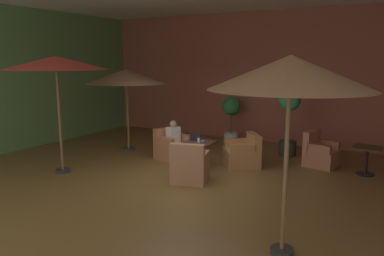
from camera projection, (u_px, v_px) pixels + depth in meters
The scene contains 17 objects.
ground_plane at pixel (181, 182), 8.12m from camera, with size 11.39×9.77×0.02m, color brown.
wall_back_brick at pixel (260, 78), 11.87m from camera, with size 11.39×0.08×4.12m, color #9A4F3E.
wall_left_accent at pixel (11, 80), 10.53m from camera, with size 0.08×9.77×4.12m, color #59864C.
cafe_table_front_left at pixel (200, 148), 9.09m from camera, with size 0.71×0.71×0.66m.
armchair_front_left_north at pixel (172, 148), 9.94m from camera, with size 1.00×0.98×0.81m.
armchair_front_left_east at pixel (190, 167), 8.07m from camera, with size 0.93×0.94×0.90m.
armchair_front_left_south at pixel (243, 154), 9.26m from camera, with size 1.12×1.11×0.82m.
cafe_table_front_right at pixel (367, 155), 8.55m from camera, with size 0.65×0.65×0.66m.
armchair_front_right_north at pixel (320, 154), 9.28m from camera, with size 0.84×0.83×0.88m.
patio_umbrella_tall_red at pixel (290, 74), 4.67m from camera, with size 2.11×2.11×2.70m.
patio_umbrella_center_beige at pixel (127, 77), 10.53m from camera, with size 2.28×2.28×2.37m.
patio_umbrella_near_wall at pixel (56, 63), 8.36m from camera, with size 2.34×2.34×2.72m.
potted_tree_left_corner at pixel (231, 114), 11.76m from camera, with size 0.59×0.59×1.48m.
potted_tree_mid_left at pixel (289, 115), 10.16m from camera, with size 0.59×0.59×1.84m.
patron_blue_shirt at pixel (173, 133), 9.84m from camera, with size 0.32×0.38×0.60m.
iced_drink_cup at pixel (199, 140), 9.01m from camera, with size 0.08×0.08×0.11m, color white.
open_laptop at pixel (197, 139), 9.09m from camera, with size 0.33×0.25×0.20m.
Camera 1 is at (4.10, -6.60, 2.64)m, focal length 34.76 mm.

